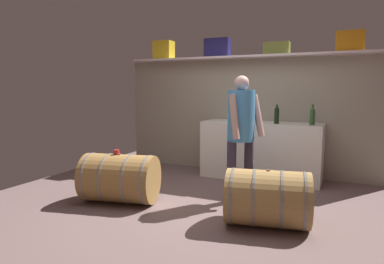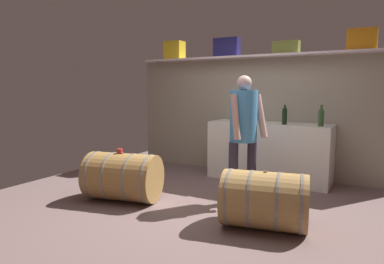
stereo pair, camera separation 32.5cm
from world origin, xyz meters
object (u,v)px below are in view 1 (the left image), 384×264
(toolcase_yellow, at_px, (164,50))
(wine_glass, at_px, (230,116))
(wine_bottle_green, at_px, (312,116))
(tasting_cup, at_px, (117,152))
(wine_barrel_near, at_px, (120,178))
(winemaker_pouring, at_px, (241,125))
(toolcase_olive, at_px, (277,48))
(wine_barrel_far, at_px, (268,198))
(wine_bottle_dark, at_px, (277,115))
(toolcase_orange, at_px, (350,42))
(work_cabinet, at_px, (261,151))
(toolcase_navy, at_px, (217,48))

(toolcase_yellow, distance_m, wine_glass, 1.90)
(wine_bottle_green, relative_size, tasting_cup, 4.32)
(wine_barrel_near, xyz_separation_m, winemaker_pouring, (1.39, 0.72, 0.68))
(toolcase_olive, distance_m, wine_barrel_far, 2.82)
(wine_glass, xyz_separation_m, tasting_cup, (-0.94, -1.71, -0.36))
(wine_bottle_dark, height_order, winemaker_pouring, winemaker_pouring)
(toolcase_yellow, bearing_deg, wine_barrel_near, -79.05)
(toolcase_orange, height_order, work_cabinet, toolcase_orange)
(wine_glass, height_order, wine_barrel_far, wine_glass)
(winemaker_pouring, bearing_deg, wine_barrel_far, 68.43)
(toolcase_yellow, distance_m, work_cabinet, 2.58)
(toolcase_orange, xyz_separation_m, wine_barrel_near, (-2.60, -2.15, -1.84))
(toolcase_orange, distance_m, wine_glass, 2.09)
(toolcase_yellow, xyz_separation_m, wine_glass, (1.45, -0.45, -1.15))
(wine_bottle_dark, relative_size, wine_barrel_far, 0.30)
(toolcase_orange, height_order, wine_bottle_dark, toolcase_orange)
(work_cabinet, relative_size, wine_barrel_far, 1.95)
(wine_bottle_green, xyz_separation_m, winemaker_pouring, (-0.75, -1.10, -0.06))
(wine_glass, relative_size, wine_barrel_far, 0.15)
(toolcase_olive, height_order, toolcase_orange, toolcase_orange)
(winemaker_pouring, bearing_deg, wine_glass, -121.45)
(winemaker_pouring, bearing_deg, tasting_cup, -31.37)
(toolcase_yellow, relative_size, wine_barrel_far, 0.35)
(wine_bottle_green, bearing_deg, work_cabinet, 171.88)
(wine_bottle_dark, height_order, wine_barrel_near, wine_bottle_dark)
(toolcase_yellow, xyz_separation_m, work_cabinet, (1.92, -0.22, -1.71))
(toolcase_yellow, relative_size, toolcase_olive, 0.84)
(toolcase_yellow, relative_size, winemaker_pouring, 0.21)
(wine_bottle_dark, height_order, tasting_cup, wine_bottle_dark)
(wine_glass, bearing_deg, toolcase_yellow, 162.90)
(work_cabinet, bearing_deg, wine_barrel_near, -125.30)
(toolcase_olive, bearing_deg, work_cabinet, -126.20)
(tasting_cup, bearing_deg, wine_barrel_far, 0.63)
(toolcase_navy, height_order, wine_glass, toolcase_navy)
(wine_bottle_green, bearing_deg, toolcase_olive, 151.77)
(toolcase_olive, height_order, wine_bottle_green, toolcase_olive)
(toolcase_olive, xyz_separation_m, wine_bottle_dark, (0.10, -0.35, -1.04))
(wine_bottle_green, height_order, wine_barrel_near, wine_bottle_green)
(toolcase_orange, xyz_separation_m, wine_barrel_far, (-0.69, -2.13, -1.85))
(work_cabinet, xyz_separation_m, winemaker_pouring, (0.02, -1.21, 0.54))
(wine_barrel_near, bearing_deg, work_cabinet, 41.85)
(wine_barrel_far, xyz_separation_m, tasting_cup, (-1.95, -0.02, 0.35))
(wine_bottle_green, relative_size, wine_barrel_far, 0.32)
(toolcase_yellow, height_order, wine_bottle_green, toolcase_yellow)
(wine_bottle_dark, bearing_deg, toolcase_olive, 106.02)
(work_cabinet, height_order, wine_bottle_green, wine_bottle_green)
(toolcase_olive, height_order, wine_glass, toolcase_olive)
(wine_glass, relative_size, tasting_cup, 1.99)
(wine_bottle_green, bearing_deg, wine_barrel_near, -139.71)
(toolcase_orange, relative_size, wine_barrel_near, 0.37)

